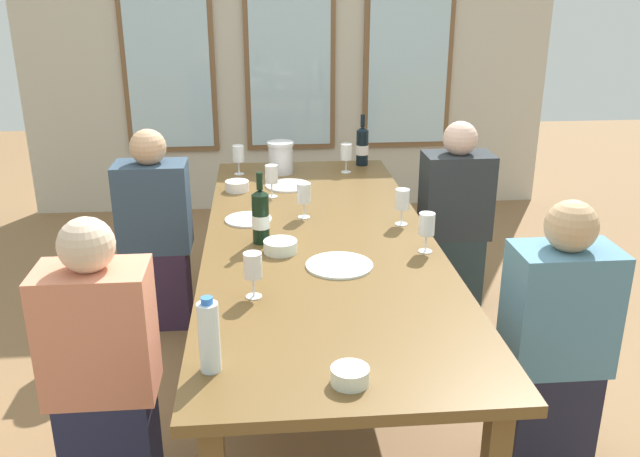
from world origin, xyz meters
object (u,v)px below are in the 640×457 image
(wine_glass_0, at_px, (427,226))
(wine_glass_4, at_px, (253,268))
(seated_person_0, at_px, (156,235))
(seated_person_2, at_px, (103,373))
(metal_pitcher, at_px, (281,157))
(seated_person_1, at_px, (454,223))
(wine_glass_5, at_px, (346,153))
(wine_glass_6, at_px, (304,195))
(seated_person_3, at_px, (555,347))
(tasting_bowl_0, at_px, (350,376))
(wine_glass_1, at_px, (272,176))
(wine_glass_2, at_px, (238,154))
(dining_table, at_px, (320,250))
(white_plate_2, at_px, (339,265))
(wine_glass_3, at_px, (402,201))
(white_plate_1, at_px, (248,219))
(tasting_bowl_2, at_px, (280,246))
(wine_bottle_1, at_px, (362,146))
(water_bottle, at_px, (209,336))
(wine_bottle_0, at_px, (261,216))
(tasting_bowl_1, at_px, (237,186))

(wine_glass_0, distance_m, wine_glass_4, 0.82)
(seated_person_0, distance_m, seated_person_2, 1.38)
(metal_pitcher, xyz_separation_m, seated_person_1, (0.97, -0.37, -0.31))
(wine_glass_5, xyz_separation_m, wine_glass_6, (-0.31, -0.80, -0.00))
(seated_person_2, relative_size, seated_person_3, 1.00)
(tasting_bowl_0, relative_size, wine_glass_1, 0.65)
(tasting_bowl_0, bearing_deg, wine_glass_2, 99.25)
(dining_table, xyz_separation_m, white_plate_2, (0.05, -0.34, 0.07))
(dining_table, bearing_deg, wine_glass_4, -116.62)
(tasting_bowl_0, xyz_separation_m, wine_glass_3, (0.42, 1.31, 0.09))
(white_plate_1, height_order, wine_glass_5, wine_glass_5)
(wine_glass_2, relative_size, wine_glass_3, 1.00)
(tasting_bowl_2, relative_size, seated_person_3, 0.13)
(wine_glass_1, xyz_separation_m, seated_person_0, (-0.64, 0.04, -0.33))
(wine_bottle_1, distance_m, seated_person_1, 0.77)
(water_bottle, xyz_separation_m, wine_glass_6, (0.37, 1.35, 0.00))
(wine_glass_5, distance_m, seated_person_1, 0.76)
(metal_pitcher, xyz_separation_m, wine_bottle_0, (-0.13, -1.13, 0.03))
(white_plate_2, bearing_deg, white_plate_1, 122.33)
(wine_bottle_1, height_order, seated_person_0, seated_person_0)
(tasting_bowl_2, distance_m, seated_person_2, 0.89)
(tasting_bowl_1, relative_size, wine_glass_2, 0.74)
(wine_glass_0, bearing_deg, seated_person_2, -158.38)
(seated_person_3, bearing_deg, water_bottle, -162.86)
(metal_pitcher, bearing_deg, seated_person_2, -111.23)
(tasting_bowl_0, bearing_deg, tasting_bowl_2, 99.22)
(white_plate_1, xyz_separation_m, tasting_bowl_0, (0.31, -1.43, 0.02))
(tasting_bowl_1, xyz_separation_m, seated_person_2, (-0.45, -1.47, -0.24))
(white_plate_2, height_order, wine_glass_0, wine_glass_0)
(tasting_bowl_0, distance_m, wine_glass_2, 2.30)
(wine_glass_4, xyz_separation_m, seated_person_2, (-0.54, -0.13, -0.33))
(seated_person_0, xyz_separation_m, seated_person_3, (1.67, -1.34, 0.00))
(wine_bottle_0, relative_size, seated_person_0, 0.29)
(wine_glass_6, relative_size, seated_person_1, 0.16)
(white_plate_1, relative_size, wine_glass_3, 1.29)
(tasting_bowl_0, bearing_deg, seated_person_0, 114.00)
(seated_person_2, bearing_deg, water_bottle, -40.62)
(wine_glass_1, relative_size, seated_person_0, 0.16)
(wine_glass_2, xyz_separation_m, wine_glass_4, (0.09, -1.67, -0.00))
(wine_glass_1, bearing_deg, seated_person_1, 5.14)
(seated_person_1, bearing_deg, wine_glass_2, 163.11)
(tasting_bowl_1, distance_m, tasting_bowl_2, 0.93)
(wine_glass_4, bearing_deg, water_bottle, -104.67)
(wine_glass_4, bearing_deg, seated_person_2, -166.66)
(wine_glass_1, height_order, wine_glass_2, same)
(wine_bottle_0, relative_size, wine_glass_2, 1.84)
(water_bottle, xyz_separation_m, wine_glass_2, (0.04, 2.16, 0.01))
(wine_glass_0, distance_m, seated_person_0, 1.58)
(tasting_bowl_0, height_order, water_bottle, water_bottle)
(water_bottle, bearing_deg, tasting_bowl_1, 88.97)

